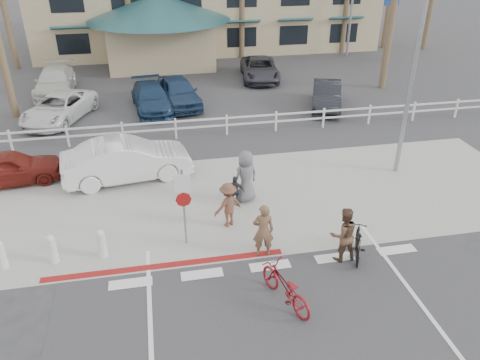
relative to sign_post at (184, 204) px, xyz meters
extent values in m
plane|color=#333335|center=(2.30, -2.20, -1.45)|extent=(140.00, 140.00, 0.00)
cube|color=#333335|center=(2.30, -4.20, -1.45)|extent=(12.00, 16.00, 0.01)
cube|color=gray|center=(2.30, 2.30, -1.44)|extent=(22.00, 7.00, 0.01)
cube|color=#333335|center=(2.30, 6.30, -1.45)|extent=(40.00, 5.00, 0.01)
cube|color=#333335|center=(2.30, 15.80, -1.45)|extent=(50.00, 16.00, 0.01)
cube|color=maroon|center=(-0.70, -1.00, -1.44)|extent=(7.00, 0.25, 0.02)
imported|color=maroon|center=(2.30, -3.13, -0.92)|extent=(1.37, 2.14, 1.06)
imported|color=brown|center=(2.22, -1.02, -0.58)|extent=(0.68, 0.48, 1.75)
imported|color=black|center=(4.96, -1.65, -0.97)|extent=(1.03, 1.66, 0.97)
imported|color=brown|center=(4.46, -1.65, -0.58)|extent=(0.87, 0.69, 1.74)
imported|color=brown|center=(1.47, 0.75, -0.67)|extent=(1.15, 0.93, 1.55)
imported|color=#292A2E|center=(1.92, 1.94, -0.88)|extent=(0.72, 0.47, 1.14)
imported|color=slate|center=(2.35, 2.21, -0.48)|extent=(1.11, 0.95, 1.94)
imported|color=silver|center=(-1.81, 4.71, -0.64)|extent=(5.08, 2.38, 1.61)
imported|color=maroon|center=(-6.26, 5.22, -0.80)|extent=(4.01, 2.05, 1.31)
imported|color=silver|center=(-5.31, 11.82, -0.78)|extent=(3.86, 5.30, 1.34)
imported|color=#172E4D|center=(-0.67, 12.50, -0.78)|extent=(2.38, 4.77, 1.33)
imported|color=navy|center=(0.80, 12.92, -0.68)|extent=(2.56, 4.77, 1.54)
imported|color=black|center=(8.64, 11.00, -0.76)|extent=(2.79, 4.46, 1.39)
imported|color=beige|center=(-6.15, 16.38, -0.72)|extent=(2.11, 5.06, 1.46)
imported|color=#32323C|center=(6.32, 17.01, -0.78)|extent=(2.85, 5.10, 1.35)
camera|label=1|loc=(-0.63, -12.04, 7.29)|focal=35.00mm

